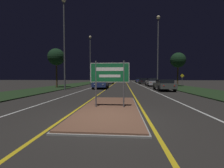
{
  "coord_description": "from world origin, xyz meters",
  "views": [
    {
      "loc": [
        0.67,
        -5.64,
        1.58
      ],
      "look_at": [
        0.0,
        3.29,
        1.18
      ],
      "focal_mm": 24.0,
      "sensor_mm": 36.0,
      "label": 1
    }
  ],
  "objects_px": {
    "car_receding_0": "(164,85)",
    "warning_sign": "(182,79)",
    "car_receding_3": "(139,80)",
    "car_approaching_1": "(110,81)",
    "car_approaching_0": "(101,83)",
    "car_approaching_2": "(114,80)",
    "streetlight_left_far": "(90,53)",
    "car_receding_1": "(152,82)",
    "highway_sign": "(110,75)",
    "car_receding_2": "(143,81)",
    "streetlight_left_near": "(64,34)",
    "streetlight_right_near": "(158,41)"
  },
  "relations": [
    {
      "from": "streetlight_right_near",
      "to": "highway_sign",
      "type": "bearing_deg",
      "value": -109.77
    },
    {
      "from": "streetlight_right_near",
      "to": "car_approaching_2",
      "type": "bearing_deg",
      "value": 107.62
    },
    {
      "from": "car_receding_2",
      "to": "car_receding_3",
      "type": "relative_size",
      "value": 0.93
    },
    {
      "from": "car_receding_2",
      "to": "car_receding_3",
      "type": "height_order",
      "value": "car_receding_3"
    },
    {
      "from": "car_approaching_1",
      "to": "car_approaching_0",
      "type": "bearing_deg",
      "value": -89.11
    },
    {
      "from": "car_receding_3",
      "to": "warning_sign",
      "type": "height_order",
      "value": "warning_sign"
    },
    {
      "from": "car_receding_0",
      "to": "car_receding_1",
      "type": "xyz_separation_m",
      "value": [
        0.33,
        9.25,
        0.05
      ]
    },
    {
      "from": "car_receding_3",
      "to": "highway_sign",
      "type": "bearing_deg",
      "value": -97.79
    },
    {
      "from": "car_receding_0",
      "to": "car_approaching_0",
      "type": "relative_size",
      "value": 0.97
    },
    {
      "from": "car_receding_3",
      "to": "car_approaching_1",
      "type": "distance_m",
      "value": 14.5
    },
    {
      "from": "car_approaching_2",
      "to": "streetlight_left_far",
      "type": "bearing_deg",
      "value": -100.63
    },
    {
      "from": "streetlight_left_near",
      "to": "car_approaching_1",
      "type": "distance_m",
      "value": 20.07
    },
    {
      "from": "streetlight_right_near",
      "to": "car_receding_3",
      "type": "height_order",
      "value": "streetlight_right_near"
    },
    {
      "from": "highway_sign",
      "to": "streetlight_left_near",
      "type": "bearing_deg",
      "value": 121.49
    },
    {
      "from": "streetlight_right_near",
      "to": "warning_sign",
      "type": "relative_size",
      "value": 5.57
    },
    {
      "from": "highway_sign",
      "to": "car_approaching_0",
      "type": "relative_size",
      "value": 0.53
    },
    {
      "from": "car_receding_0",
      "to": "warning_sign",
      "type": "bearing_deg",
      "value": 52.87
    },
    {
      "from": "streetlight_left_near",
      "to": "car_receding_0",
      "type": "relative_size",
      "value": 2.7
    },
    {
      "from": "car_approaching_2",
      "to": "car_receding_2",
      "type": "bearing_deg",
      "value": -61.57
    },
    {
      "from": "streetlight_left_far",
      "to": "car_approaching_1",
      "type": "relative_size",
      "value": 2.13
    },
    {
      "from": "car_receding_1",
      "to": "car_approaching_0",
      "type": "xyz_separation_m",
      "value": [
        -8.3,
        -6.42,
        -0.03
      ]
    },
    {
      "from": "car_receding_2",
      "to": "car_receding_0",
      "type": "bearing_deg",
      "value": -90.26
    },
    {
      "from": "car_approaching_0",
      "to": "car_receding_3",
      "type": "bearing_deg",
      "value": 73.74
    },
    {
      "from": "car_receding_0",
      "to": "car_receding_3",
      "type": "xyz_separation_m",
      "value": [
        0.15,
        30.65,
        0.03
      ]
    },
    {
      "from": "streetlight_left_near",
      "to": "car_receding_0",
      "type": "xyz_separation_m",
      "value": [
        12.15,
        -0.1,
        -6.17
      ]
    },
    {
      "from": "warning_sign",
      "to": "car_approaching_1",
      "type": "bearing_deg",
      "value": 133.02
    },
    {
      "from": "streetlight_left_far",
      "to": "car_approaching_2",
      "type": "xyz_separation_m",
      "value": [
        3.87,
        20.63,
        -5.89
      ]
    },
    {
      "from": "car_receding_0",
      "to": "car_approaching_1",
      "type": "distance_m",
      "value": 20.53
    },
    {
      "from": "highway_sign",
      "to": "car_receding_2",
      "type": "relative_size",
      "value": 0.53
    },
    {
      "from": "streetlight_left_far",
      "to": "car_receding_3",
      "type": "distance_m",
      "value": 22.01
    },
    {
      "from": "highway_sign",
      "to": "warning_sign",
      "type": "bearing_deg",
      "value": 59.19
    },
    {
      "from": "car_receding_1",
      "to": "car_receding_3",
      "type": "xyz_separation_m",
      "value": [
        -0.18,
        21.4,
        -0.01
      ]
    },
    {
      "from": "car_approaching_1",
      "to": "warning_sign",
      "type": "height_order",
      "value": "warning_sign"
    },
    {
      "from": "streetlight_left_far",
      "to": "car_receding_2",
      "type": "distance_m",
      "value": 14.51
    },
    {
      "from": "car_receding_0",
      "to": "warning_sign",
      "type": "height_order",
      "value": "warning_sign"
    },
    {
      "from": "car_approaching_1",
      "to": "warning_sign",
      "type": "distance_m",
      "value": 18.18
    },
    {
      "from": "streetlight_left_near",
      "to": "car_receding_2",
      "type": "bearing_deg",
      "value": 57.07
    },
    {
      "from": "car_approaching_2",
      "to": "warning_sign",
      "type": "relative_size",
      "value": 1.99
    },
    {
      "from": "car_receding_0",
      "to": "car_approaching_2",
      "type": "bearing_deg",
      "value": 103.19
    },
    {
      "from": "car_receding_0",
      "to": "streetlight_left_near",
      "type": "bearing_deg",
      "value": 179.52
    },
    {
      "from": "car_receding_0",
      "to": "car_receding_3",
      "type": "distance_m",
      "value": 30.65
    },
    {
      "from": "streetlight_left_near",
      "to": "warning_sign",
      "type": "height_order",
      "value": "streetlight_left_near"
    },
    {
      "from": "streetlight_left_near",
      "to": "car_receding_2",
      "type": "relative_size",
      "value": 2.59
    },
    {
      "from": "car_receding_2",
      "to": "car_receding_1",
      "type": "bearing_deg",
      "value": -88.57
    },
    {
      "from": "streetlight_right_near",
      "to": "car_receding_0",
      "type": "distance_m",
      "value": 9.42
    },
    {
      "from": "streetlight_left_near",
      "to": "car_receding_1",
      "type": "bearing_deg",
      "value": 36.26
    },
    {
      "from": "streetlight_right_near",
      "to": "warning_sign",
      "type": "bearing_deg",
      "value": -17.26
    },
    {
      "from": "car_receding_1",
      "to": "car_receding_3",
      "type": "bearing_deg",
      "value": 90.49
    },
    {
      "from": "car_receding_2",
      "to": "car_approaching_1",
      "type": "bearing_deg",
      "value": -178.76
    },
    {
      "from": "streetlight_right_near",
      "to": "car_approaching_1",
      "type": "xyz_separation_m",
      "value": [
        -8.93,
        12.21,
        -6.62
      ]
    }
  ]
}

